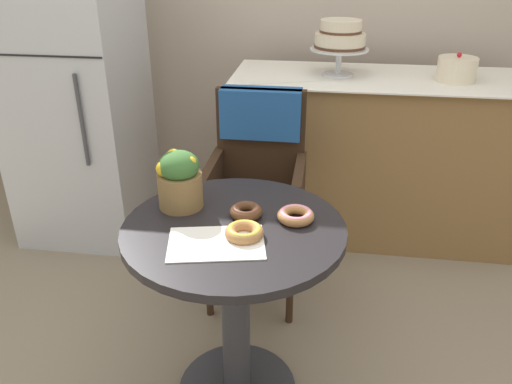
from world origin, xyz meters
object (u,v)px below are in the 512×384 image
(flower_vase, at_px, (180,178))
(tiered_cake_stand, at_px, (340,39))
(donut_mid, at_px, (246,211))
(cafe_table, at_px, (235,280))
(round_layer_cake, at_px, (457,69))
(wicker_chair, at_px, (258,164))
(donut_front, at_px, (244,231))
(refrigerator, at_px, (74,85))
(donut_side, at_px, (296,215))

(flower_vase, xyz_separation_m, tiered_cake_stand, (0.51, 1.19, 0.26))
(donut_mid, height_order, tiered_cake_stand, tiered_cake_stand)
(cafe_table, xyz_separation_m, round_layer_cake, (0.89, 1.26, 0.45))
(wicker_chair, height_order, donut_front, wicker_chair)
(flower_vase, height_order, refrigerator, refrigerator)
(donut_side, bearing_deg, cafe_table, -161.68)
(wicker_chair, relative_size, refrigerator, 0.56)
(donut_front, distance_m, donut_side, 0.19)
(cafe_table, bearing_deg, tiered_cake_stand, 76.46)
(wicker_chair, bearing_deg, flower_vase, -113.79)
(donut_mid, bearing_deg, wicker_chair, 94.38)
(wicker_chair, xyz_separation_m, tiered_cake_stand, (0.33, 0.61, 0.45))
(cafe_table, height_order, donut_mid, donut_mid)
(cafe_table, distance_m, tiered_cake_stand, 1.46)
(round_layer_cake, bearing_deg, donut_side, -120.30)
(tiered_cake_stand, distance_m, round_layer_cake, 0.59)
(flower_vase, relative_size, tiered_cake_stand, 0.67)
(cafe_table, distance_m, donut_front, 0.24)
(donut_mid, relative_size, flower_vase, 0.54)
(donut_front, bearing_deg, cafe_table, 125.12)
(cafe_table, bearing_deg, refrigerator, 133.67)
(donut_mid, bearing_deg, refrigerator, 136.25)
(wicker_chair, distance_m, tiered_cake_stand, 0.82)
(refrigerator, bearing_deg, cafe_table, -46.33)
(donut_front, relative_size, refrigerator, 0.07)
(cafe_table, distance_m, donut_mid, 0.24)
(wicker_chair, distance_m, refrigerator, 1.13)
(donut_mid, bearing_deg, donut_side, -1.19)
(wicker_chair, xyz_separation_m, flower_vase, (-0.18, -0.58, 0.18))
(cafe_table, relative_size, refrigerator, 0.42)
(flower_vase, bearing_deg, donut_mid, -10.14)
(donut_side, bearing_deg, wicker_chair, 108.58)
(flower_vase, distance_m, tiered_cake_stand, 1.32)
(tiered_cake_stand, bearing_deg, donut_mid, -102.98)
(wicker_chair, bearing_deg, cafe_table, -94.85)
(wicker_chair, bearing_deg, refrigerator, 151.98)
(flower_vase, bearing_deg, cafe_table, -28.25)
(cafe_table, relative_size, flower_vase, 3.60)
(tiered_cake_stand, height_order, round_layer_cake, tiered_cake_stand)
(wicker_chair, xyz_separation_m, refrigerator, (-1.03, 0.41, 0.21))
(refrigerator, bearing_deg, donut_side, -39.84)
(donut_side, height_order, round_layer_cake, round_layer_cake)
(round_layer_cake, xyz_separation_m, refrigerator, (-1.94, -0.16, -0.11))
(donut_front, height_order, donut_side, same)
(flower_vase, bearing_deg, refrigerator, 130.55)
(cafe_table, bearing_deg, donut_front, -54.88)
(cafe_table, xyz_separation_m, donut_mid, (0.03, 0.07, 0.23))
(cafe_table, relative_size, tiered_cake_stand, 2.40)
(donut_front, bearing_deg, wicker_chair, 94.80)
(wicker_chair, height_order, round_layer_cake, round_layer_cake)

